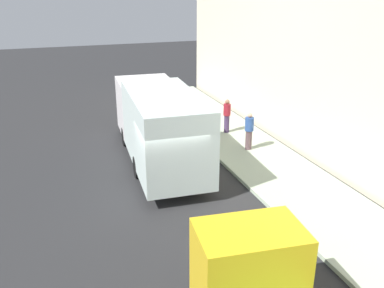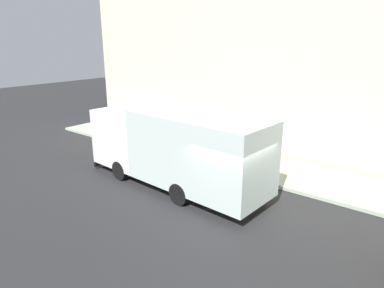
% 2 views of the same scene
% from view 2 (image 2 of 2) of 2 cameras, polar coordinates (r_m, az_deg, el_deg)
% --- Properties ---
extents(ground, '(80.00, 80.00, 0.00)m').
position_cam_2_polar(ground, '(12.17, 6.57, -11.67)').
color(ground, '#262627').
extents(sidewalk, '(3.42, 30.00, 0.14)m').
position_cam_2_polar(sidewalk, '(16.00, 15.50, -4.66)').
color(sidewalk, '#A3B29A').
rests_on(sidewalk, ground).
extents(building_facade, '(0.50, 30.00, 9.51)m').
position_cam_2_polar(building_facade, '(17.04, 19.76, 12.52)').
color(building_facade, beige).
rests_on(building_facade, ground).
extents(large_utility_truck, '(2.93, 8.38, 3.20)m').
position_cam_2_polar(large_utility_truck, '(13.61, -2.76, -0.42)').
color(large_utility_truck, white).
rests_on(large_utility_truck, ground).
extents(pedestrian_walking, '(0.42, 0.42, 1.65)m').
position_cam_2_polar(pedestrian_walking, '(18.10, 0.42, 1.68)').
color(pedestrian_walking, '#433054').
rests_on(pedestrian_walking, sidewalk).
extents(pedestrian_standing, '(0.54, 0.54, 1.66)m').
position_cam_2_polar(pedestrian_standing, '(16.80, 6.89, 0.29)').
color(pedestrian_standing, brown).
rests_on(pedestrian_standing, sidewalk).
extents(traffic_cone_orange, '(0.50, 0.50, 0.72)m').
position_cam_2_polar(traffic_cone_orange, '(18.91, -6.42, 0.63)').
color(traffic_cone_orange, orange).
rests_on(traffic_cone_orange, sidewalk).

